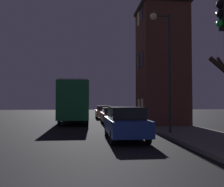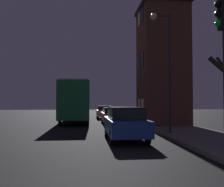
# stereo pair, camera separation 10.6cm
# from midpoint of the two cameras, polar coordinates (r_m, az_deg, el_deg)

# --- Properties ---
(brick_building) EXTENTS (3.63, 3.98, 9.37)m
(brick_building) POSITION_cam_midpoint_polar(r_m,az_deg,el_deg) (20.24, 11.50, 6.60)
(brick_building) COLOR brown
(brick_building) RESTS_ON sidewalk
(streetlamp) EXTENTS (1.16, 0.37, 6.66)m
(streetlamp) POSITION_cam_midpoint_polar(r_m,az_deg,el_deg) (14.38, 12.22, 8.54)
(streetlamp) COLOR #28282B
(streetlamp) RESTS_ON sidewalk
(traffic_light) EXTENTS (0.43, 0.24, 4.77)m
(traffic_light) POSITION_cam_midpoint_polar(r_m,az_deg,el_deg) (7.79, 24.56, 9.76)
(traffic_light) COLOR #28282B
(traffic_light) RESTS_ON ground
(bus) EXTENTS (2.47, 9.87, 3.65)m
(bus) POSITION_cam_midpoint_polar(r_m,az_deg,el_deg) (23.65, -8.13, -1.26)
(bus) COLOR #1E6B33
(bus) RESTS_ON ground
(car_near_lane) EXTENTS (1.76, 4.65, 1.61)m
(car_near_lane) POSITION_cam_midpoint_polar(r_m,az_deg,el_deg) (12.41, 3.23, -6.67)
(car_near_lane) COLOR navy
(car_near_lane) RESTS_ON ground
(car_mid_lane) EXTENTS (1.74, 4.56, 1.41)m
(car_mid_lane) POSITION_cam_midpoint_polar(r_m,az_deg,el_deg) (21.71, 0.21, -4.97)
(car_mid_lane) COLOR #B21E19
(car_mid_lane) RESTS_ON ground
(car_far_lane) EXTENTS (1.82, 4.06, 1.47)m
(car_far_lane) POSITION_cam_midpoint_polar(r_m,az_deg,el_deg) (28.78, -1.57, -4.22)
(car_far_lane) COLOR beige
(car_far_lane) RESTS_ON ground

